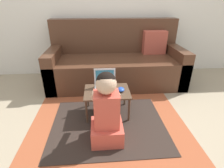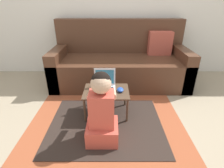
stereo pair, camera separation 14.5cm
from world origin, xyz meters
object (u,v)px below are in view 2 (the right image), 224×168
laptop (105,86)px  person_seated (102,111)px  computer_mouse (121,90)px  laptop_desk (107,93)px  couch (121,63)px

laptop → person_seated: 0.46m
computer_mouse → person_seated: (-0.18, -0.41, -0.00)m
laptop_desk → laptop: 0.08m
couch → person_seated: size_ratio=2.90×
couch → laptop_desk: couch is taller
couch → computer_mouse: bearing=-92.5°
computer_mouse → laptop_desk: bearing=175.5°
laptop → person_seated: bearing=-91.0°
laptop_desk → laptop: (-0.02, 0.03, 0.07)m
couch → laptop_desk: size_ratio=4.01×
person_seated → couch: bearing=80.5°
computer_mouse → couch: bearing=87.5°
laptop → person_seated: size_ratio=0.35×
laptop_desk → laptop: laptop is taller
couch → person_seated: couch is taller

